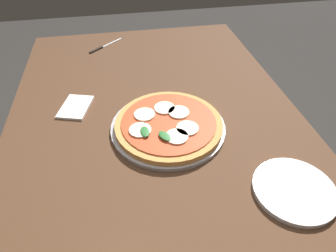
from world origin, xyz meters
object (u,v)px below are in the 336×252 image
object	(u,v)px
plate_white	(294,190)
napkin	(76,107)
serving_tray	(168,127)
dining_table	(161,155)
pizza	(168,124)
knife	(102,47)

from	to	relation	value
plate_white	napkin	bearing A→B (deg)	50.77
napkin	serving_tray	bearing A→B (deg)	-119.01
serving_tray	napkin	distance (m)	0.33
serving_tray	plate_white	bearing A→B (deg)	-137.73
dining_table	napkin	bearing A→B (deg)	53.40
pizza	knife	size ratio (longest dim) A/B	2.17
dining_table	pizza	distance (m)	0.11
dining_table	knife	distance (m)	0.66
dining_table	plate_white	distance (m)	0.41
pizza	plate_white	world-z (taller)	pizza
serving_tray	napkin	size ratio (longest dim) A/B	2.74
dining_table	napkin	distance (m)	0.34
dining_table	napkin	size ratio (longest dim) A/B	12.30
dining_table	pizza	size ratio (longest dim) A/B	4.84
serving_tray	knife	distance (m)	0.63
pizza	knife	xyz separation A→B (m)	(0.61, 0.20, -0.02)
dining_table	serving_tray	distance (m)	0.10
knife	plate_white	bearing A→B (deg)	-152.68
serving_tray	plate_white	world-z (taller)	plate_white
plate_white	napkin	distance (m)	0.72
serving_tray	plate_white	xyz separation A→B (m)	(-0.29, -0.27, 0.00)
pizza	knife	world-z (taller)	pizza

